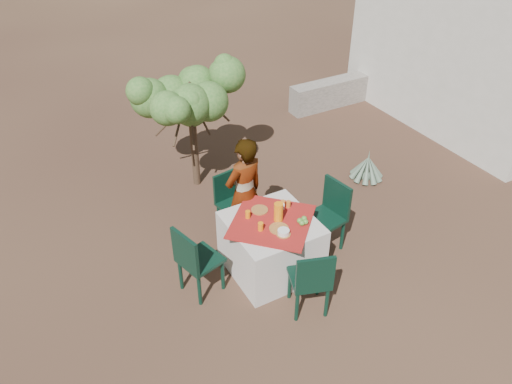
# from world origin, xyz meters

# --- Properties ---
(ground) EXTENTS (160.00, 160.00, 0.00)m
(ground) POSITION_xyz_m (0.00, 0.00, 0.00)
(ground) COLOR #341F17
(ground) RESTS_ON ground
(table) EXTENTS (1.30, 1.30, 0.76)m
(table) POSITION_xyz_m (-0.29, -0.13, 0.38)
(table) COLOR beige
(table) RESTS_ON ground
(chair_far) EXTENTS (0.46, 0.46, 0.88)m
(chair_far) POSITION_xyz_m (-0.36, 0.84, 0.49)
(chair_far) COLOR black
(chair_far) RESTS_ON ground
(chair_near) EXTENTS (0.55, 0.55, 0.93)m
(chair_near) POSITION_xyz_m (-0.28, -0.98, 0.52)
(chair_near) COLOR black
(chair_near) RESTS_ON ground
(chair_left) EXTENTS (0.55, 0.55, 0.96)m
(chair_left) POSITION_xyz_m (-1.29, -0.06, 0.53)
(chair_left) COLOR black
(chair_left) RESTS_ON ground
(chair_right) EXTENTS (0.52, 0.52, 0.98)m
(chair_right) POSITION_xyz_m (0.59, -0.11, 0.54)
(chair_right) COLOR black
(chair_right) RESTS_ON ground
(person) EXTENTS (0.64, 0.49, 1.59)m
(person) POSITION_xyz_m (-0.33, 0.50, 0.79)
(person) COLOR #8C6651
(person) RESTS_ON ground
(shrub_tree) EXTENTS (1.49, 1.47, 1.76)m
(shrub_tree) POSITION_xyz_m (-0.29, 2.16, 1.39)
(shrub_tree) COLOR #4B3425
(shrub_tree) RESTS_ON ground
(agave) EXTENTS (0.55, 0.55, 0.58)m
(agave) POSITION_xyz_m (2.12, 0.91, 0.20)
(agave) COLOR slate
(agave) RESTS_ON ground
(guesthouse) EXTENTS (3.20, 4.20, 3.00)m
(guesthouse) POSITION_xyz_m (5.60, 1.80, 1.50)
(guesthouse) COLOR silver
(guesthouse) RESTS_ON ground
(stone_wall) EXTENTS (2.60, 0.35, 0.55)m
(stone_wall) POSITION_xyz_m (3.60, 3.40, 0.28)
(stone_wall) COLOR gray
(stone_wall) RESTS_ON ground
(plate_far) EXTENTS (0.21, 0.21, 0.01)m
(plate_far) POSITION_xyz_m (-0.32, 0.12, 0.77)
(plate_far) COLOR brown
(plate_far) RESTS_ON table
(plate_near) EXTENTS (0.24, 0.24, 0.01)m
(plate_near) POSITION_xyz_m (-0.29, -0.30, 0.77)
(plate_near) COLOR brown
(plate_near) RESTS_ON table
(glass_far) EXTENTS (0.06, 0.06, 0.10)m
(glass_far) POSITION_xyz_m (-0.51, 0.07, 0.81)
(glass_far) COLOR orange
(glass_far) RESTS_ON table
(glass_near) EXTENTS (0.07, 0.07, 0.11)m
(glass_near) POSITION_xyz_m (-0.49, -0.21, 0.81)
(glass_near) COLOR orange
(glass_near) RESTS_ON table
(juice_pitcher) EXTENTS (0.11, 0.11, 0.24)m
(juice_pitcher) POSITION_xyz_m (-0.21, -0.15, 0.88)
(juice_pitcher) COLOR orange
(juice_pitcher) RESTS_ON table
(bowl_plate) EXTENTS (0.17, 0.17, 0.01)m
(bowl_plate) POSITION_xyz_m (-0.30, -0.41, 0.77)
(bowl_plate) COLOR brown
(bowl_plate) RESTS_ON table
(white_bowl) EXTENTS (0.14, 0.14, 0.05)m
(white_bowl) POSITION_xyz_m (-0.30, -0.41, 0.80)
(white_bowl) COLOR white
(white_bowl) RESTS_ON bowl_plate
(jar_left) EXTENTS (0.06, 0.06, 0.09)m
(jar_left) POSITION_xyz_m (0.03, 0.01, 0.81)
(jar_left) COLOR orange
(jar_left) RESTS_ON table
(jar_right) EXTENTS (0.06, 0.06, 0.09)m
(jar_right) POSITION_xyz_m (-0.03, 0.05, 0.81)
(jar_right) COLOR orange
(jar_right) RESTS_ON table
(napkin_holder) EXTENTS (0.07, 0.05, 0.08)m
(napkin_holder) POSITION_xyz_m (-0.06, 0.01, 0.80)
(napkin_holder) COLOR white
(napkin_holder) RESTS_ON table
(fruit_cluster) EXTENTS (0.14, 0.13, 0.07)m
(fruit_cluster) POSITION_xyz_m (0.01, -0.35, 0.80)
(fruit_cluster) COLOR #538F34
(fruit_cluster) RESTS_ON table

